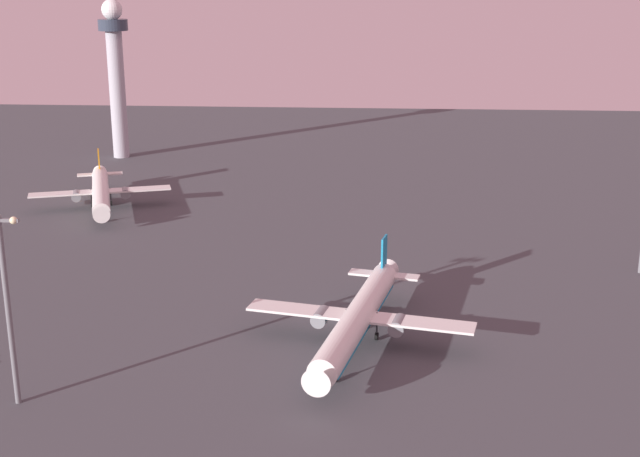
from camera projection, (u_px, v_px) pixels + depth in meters
name	position (u px, v px, depth m)	size (l,w,h in m)	color
ground_plane	(343.00, 317.00, 129.85)	(416.00, 416.00, 0.00)	#424449
control_tower	(116.00, 68.00, 235.17)	(8.00, 8.00, 43.22)	#A8A8B2
airplane_terminal_side	(358.00, 317.00, 119.51)	(32.47, 41.45, 10.71)	silver
airplane_mid_apron	(101.00, 191.00, 188.54)	(30.20, 38.40, 10.12)	silver
apron_light_west	(7.00, 298.00, 100.24)	(4.80, 0.90, 23.71)	slate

